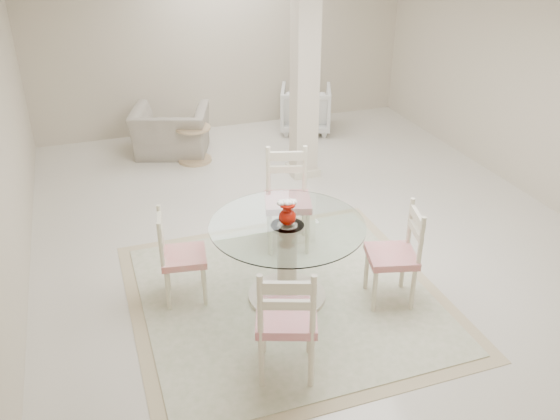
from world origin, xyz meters
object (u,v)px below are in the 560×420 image
object	(u,v)px
dining_chair_south	(287,314)
dining_chair_west	(176,250)
dining_chair_north	(287,192)
recliner_taupe	(171,131)
dining_table	(287,262)
red_vase	(287,213)
dining_chair_east	(400,248)
side_table	(194,145)
column	(305,76)
armchair_white	(306,109)

from	to	relation	value
dining_chair_south	dining_chair_west	bearing A→B (deg)	-45.25
dining_chair_north	recliner_taupe	size ratio (longest dim) A/B	1.12
dining_table	recliner_taupe	distance (m)	3.94
red_vase	dining_chair_east	size ratio (longest dim) A/B	0.22
dining_chair_west	recliner_taupe	xyz separation A→B (m)	(0.56, 3.59, -0.19)
recliner_taupe	side_table	distance (m)	0.48
red_vase	dining_chair_west	xyz separation A→B (m)	(-0.96, 0.33, -0.38)
dining_chair_east	dining_table	bearing A→B (deg)	-94.94
red_vase	column	bearing A→B (deg)	65.94
red_vase	dining_chair_east	distance (m)	1.08
dining_chair_west	dining_chair_south	world-z (taller)	dining_chair_south
dining_chair_west	side_table	xyz separation A→B (m)	(0.82, 3.20, -0.29)
column	dining_table	size ratio (longest dim) A/B	1.94
column	red_vase	xyz separation A→B (m)	(-1.17, -2.63, -0.43)
dining_chair_south	column	bearing A→B (deg)	-93.27
dining_table	dining_chair_south	xyz separation A→B (m)	(-0.35, -0.96, 0.20)
dining_chair_north	red_vase	bearing A→B (deg)	-93.84
column	side_table	bearing A→B (deg)	145.46
recliner_taupe	side_table	bearing A→B (deg)	141.85
dining_chair_east	armchair_white	world-z (taller)	dining_chair_east
dining_chair_west	armchair_white	size ratio (longest dim) A/B	1.27
column	armchair_white	distance (m)	1.97
dining_chair_east	side_table	world-z (taller)	dining_chair_east
dining_chair_south	side_table	size ratio (longest dim) A/B	2.24
dining_chair_east	dining_chair_south	world-z (taller)	dining_chair_south
dining_table	side_table	bearing A→B (deg)	92.28
red_vase	armchair_white	size ratio (longest dim) A/B	0.30
dining_chair_east	dining_chair_north	bearing A→B (deg)	-140.18
recliner_taupe	dining_chair_south	bearing A→B (deg)	109.19
dining_chair_west	recliner_taupe	distance (m)	3.64
dining_chair_east	dining_chair_west	world-z (taller)	dining_chair_east
dining_chair_west	recliner_taupe	world-z (taller)	dining_chair_west
red_vase	dining_chair_north	distance (m)	1.07
dining_chair_west	armchair_white	xyz separation A→B (m)	(2.78, 3.87, -0.17)
dining_chair_east	side_table	xyz separation A→B (m)	(-1.10, 3.88, -0.33)
dining_chair_east	recliner_taupe	xyz separation A→B (m)	(-1.35, 4.27, -0.22)
dining_chair_north	dining_chair_west	size ratio (longest dim) A/B	1.17
recliner_taupe	armchair_white	bearing A→B (deg)	-154.11
side_table	red_vase	bearing A→B (deg)	-87.72
dining_chair_east	armchair_white	xyz separation A→B (m)	(0.86, 4.55, -0.20)
dining_chair_west	column	bearing A→B (deg)	-34.20
red_vase	dining_chair_south	size ratio (longest dim) A/B	0.21
dining_chair_south	dining_chair_east	bearing A→B (deg)	-134.96
dining_chair_north	side_table	distance (m)	2.64
dining_chair_north	dining_chair_south	xyz separation A→B (m)	(-0.70, -1.93, -0.01)
dining_chair_east	side_table	size ratio (longest dim) A/B	2.08
recliner_taupe	dining_table	bearing A→B (deg)	114.41
dining_table	dining_chair_east	world-z (taller)	dining_chair_east
red_vase	dining_chair_west	distance (m)	1.08
dining_chair_west	dining_chair_south	distance (m)	1.44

